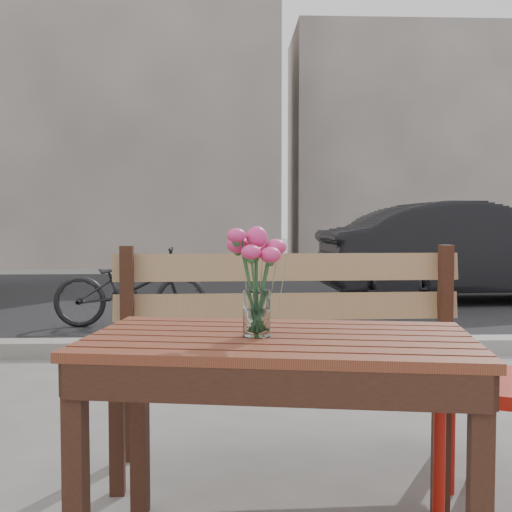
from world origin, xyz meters
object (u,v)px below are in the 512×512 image
Objects in this scene: main_vase at (257,268)px; bicycle at (131,287)px; parked_car at (470,252)px; main_table at (280,374)px.

bicycle is at bearing 103.28° from main_vase.
parked_car is 4.62m from bicycle.
main_table is 7.15m from parked_car.
bicycle is at bearing 113.28° from main_table.
parked_car is 2.62× the size of bicycle.
main_vase is 4.71m from bicycle.
bicycle is (-1.08, 4.56, -0.51)m from main_vase.
parked_car is at bearing 73.93° from main_table.
bicycle is at bearing 111.68° from parked_car.
main_table is 3.80× the size of main_vase.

